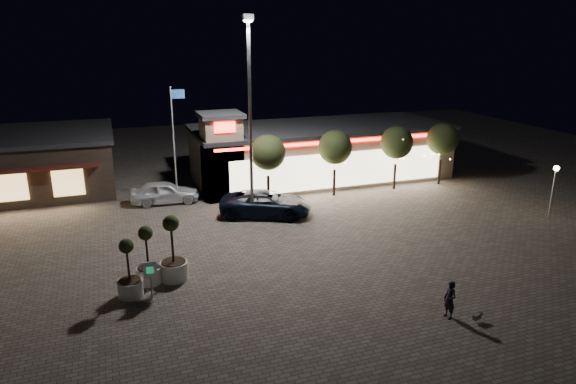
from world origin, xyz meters
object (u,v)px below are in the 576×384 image
object	(u,v)px
white_sedan	(165,192)
pedestrian	(450,300)
pickup_truck	(266,204)
planter_left	(148,265)
valet_sign	(150,273)
planter_mid	(130,279)

from	to	relation	value
white_sedan	pedestrian	xyz separation A→B (m)	(9.38, -19.27, 0.02)
pickup_truck	pedestrian	distance (m)	14.90
pedestrian	planter_left	bearing A→B (deg)	-129.24
white_sedan	valet_sign	size ratio (longest dim) A/B	2.60
pedestrian	planter_left	distance (m)	13.63
white_sedan	pedestrian	world-z (taller)	pedestrian
pickup_truck	planter_mid	size ratio (longest dim) A/B	2.13
planter_left	planter_mid	distance (m)	1.38
planter_left	planter_mid	world-z (taller)	planter_left
pedestrian	valet_sign	xyz separation A→B (m)	(-11.50, 5.74, 0.43)
pickup_truck	valet_sign	size ratio (longest dim) A/B	3.28
pickup_truck	planter_mid	bearing A→B (deg)	155.74
pickup_truck	white_sedan	distance (m)	7.57
pickup_truck	planter_left	size ratio (longest dim) A/B	2.04
pickup_truck	planter_mid	distance (m)	12.05
pedestrian	planter_mid	distance (m)	13.90
white_sedan	pickup_truck	bearing A→B (deg)	-125.46
pickup_truck	white_sedan	size ratio (longest dim) A/B	1.26
planter_left	valet_sign	distance (m)	1.66
valet_sign	pedestrian	bearing A→B (deg)	-26.52
pedestrian	planter_left	size ratio (longest dim) A/B	0.57
white_sedan	planter_mid	world-z (taller)	planter_mid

